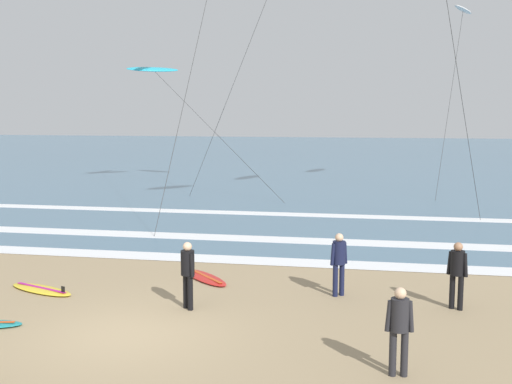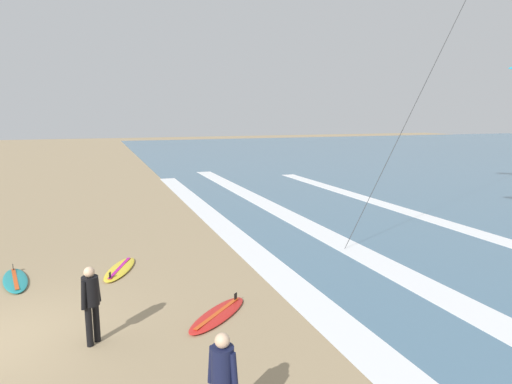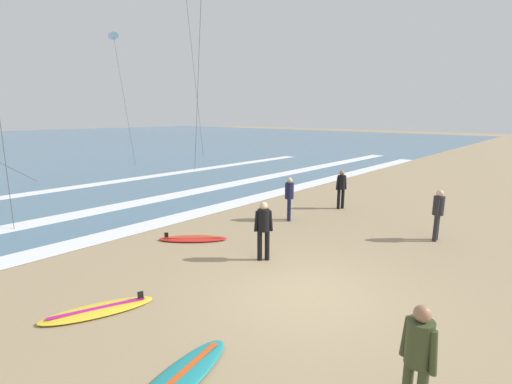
{
  "view_description": "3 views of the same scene",
  "coord_description": "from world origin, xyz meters",
  "px_view_note": "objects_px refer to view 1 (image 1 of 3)",
  "views": [
    {
      "loc": [
        4.97,
        -12.01,
        4.64
      ],
      "look_at": [
        2.12,
        3.33,
        2.61
      ],
      "focal_mm": 44.4,
      "sensor_mm": 36.0,
      "label": 1
    },
    {
      "loc": [
        9.49,
        2.08,
        4.5
      ],
      "look_at": [
        0.54,
        5.37,
        2.81
      ],
      "focal_mm": 30.81,
      "sensor_mm": 36.0,
      "label": 2
    },
    {
      "loc": [
        -6.03,
        -4.03,
        3.82
      ],
      "look_at": [
        2.01,
        3.2,
        1.47
      ],
      "focal_mm": 25.11,
      "sensor_mm": 36.0,
      "label": 3
    }
  ],
  "objects_px": {
    "surfer_left_far": "(457,269)",
    "kite_white_far_right": "(463,11)",
    "surfer_right_near": "(188,269)",
    "surfer_mid_group": "(339,259)",
    "surfer_foreground_main": "(399,323)",
    "kite_cyan_far_left": "(153,70)",
    "surfboard_right_spare": "(205,277)",
    "surfboard_near_water": "(41,289)"
  },
  "relations": [
    {
      "from": "surfer_left_far",
      "to": "kite_white_far_right",
      "type": "relative_size",
      "value": 0.15
    },
    {
      "from": "surfer_right_near",
      "to": "surfer_mid_group",
      "type": "height_order",
      "value": "same"
    },
    {
      "from": "surfer_foreground_main",
      "to": "surfer_left_far",
      "type": "relative_size",
      "value": 1.0
    },
    {
      "from": "surfer_left_far",
      "to": "kite_cyan_far_left",
      "type": "bearing_deg",
      "value": 124.46
    },
    {
      "from": "surfer_left_far",
      "to": "kite_white_far_right",
      "type": "xyz_separation_m",
      "value": [
        2.82,
        23.31,
        9.26
      ]
    },
    {
      "from": "surfer_mid_group",
      "to": "kite_white_far_right",
      "type": "height_order",
      "value": "kite_white_far_right"
    },
    {
      "from": "surfboard_right_spare",
      "to": "kite_cyan_far_left",
      "type": "height_order",
      "value": "kite_cyan_far_left"
    },
    {
      "from": "surfer_mid_group",
      "to": "surfer_foreground_main",
      "type": "bearing_deg",
      "value": -74.44
    },
    {
      "from": "surfer_foreground_main",
      "to": "surfer_right_near",
      "type": "bearing_deg",
      "value": 147.86
    },
    {
      "from": "surfer_right_near",
      "to": "surfboard_right_spare",
      "type": "relative_size",
      "value": 0.82
    },
    {
      "from": "surfer_left_far",
      "to": "kite_white_far_right",
      "type": "distance_m",
      "value": 25.24
    },
    {
      "from": "surfer_mid_group",
      "to": "kite_white_far_right",
      "type": "relative_size",
      "value": 0.15
    },
    {
      "from": "surfer_mid_group",
      "to": "surfboard_right_spare",
      "type": "xyz_separation_m",
      "value": [
        -3.71,
        0.93,
        -0.91
      ]
    },
    {
      "from": "surfer_foreground_main",
      "to": "kite_cyan_far_left",
      "type": "distance_m",
      "value": 30.28
    },
    {
      "from": "surfer_right_near",
      "to": "surfboard_right_spare",
      "type": "bearing_deg",
      "value": 96.42
    },
    {
      "from": "kite_cyan_far_left",
      "to": "kite_white_far_right",
      "type": "bearing_deg",
      "value": 3.55
    },
    {
      "from": "kite_white_far_right",
      "to": "surfboard_near_water",
      "type": "bearing_deg",
      "value": -119.01
    },
    {
      "from": "surfer_foreground_main",
      "to": "surfboard_near_water",
      "type": "distance_m",
      "value": 9.64
    },
    {
      "from": "surfer_right_near",
      "to": "surfboard_near_water",
      "type": "distance_m",
      "value": 4.31
    },
    {
      "from": "kite_cyan_far_left",
      "to": "surfer_foreground_main",
      "type": "bearing_deg",
      "value": -62.37
    },
    {
      "from": "surfer_mid_group",
      "to": "surfboard_right_spare",
      "type": "height_order",
      "value": "surfer_mid_group"
    },
    {
      "from": "surfboard_near_water",
      "to": "surfer_right_near",
      "type": "bearing_deg",
      "value": -9.87
    },
    {
      "from": "surfboard_near_water",
      "to": "kite_cyan_far_left",
      "type": "height_order",
      "value": "kite_cyan_far_left"
    },
    {
      "from": "surfer_left_far",
      "to": "kite_cyan_far_left",
      "type": "xyz_separation_m",
      "value": [
        -15.23,
        22.19,
        6.09
      ]
    },
    {
      "from": "surfer_right_near",
      "to": "surfer_left_far",
      "type": "height_order",
      "value": "same"
    },
    {
      "from": "surfer_left_far",
      "to": "surfer_foreground_main",
      "type": "bearing_deg",
      "value": -109.78
    },
    {
      "from": "surfer_mid_group",
      "to": "surfboard_near_water",
      "type": "distance_m",
      "value": 7.68
    },
    {
      "from": "surfer_left_far",
      "to": "surfboard_right_spare",
      "type": "height_order",
      "value": "surfer_left_far"
    },
    {
      "from": "kite_white_far_right",
      "to": "surfer_mid_group",
      "type": "bearing_deg",
      "value": -103.82
    },
    {
      "from": "surfer_mid_group",
      "to": "kite_cyan_far_left",
      "type": "relative_size",
      "value": 0.15
    },
    {
      "from": "surfboard_near_water",
      "to": "surfboard_right_spare",
      "type": "bearing_deg",
      "value": 26.37
    },
    {
      "from": "surfer_foreground_main",
      "to": "surfboard_right_spare",
      "type": "bearing_deg",
      "value": 131.83
    },
    {
      "from": "surfer_right_near",
      "to": "surfboard_near_water",
      "type": "height_order",
      "value": "surfer_right_near"
    },
    {
      "from": "surfer_mid_group",
      "to": "kite_cyan_far_left",
      "type": "bearing_deg",
      "value": 119.96
    },
    {
      "from": "surfer_right_near",
      "to": "surfer_left_far",
      "type": "relative_size",
      "value": 1.0
    },
    {
      "from": "surfer_right_near",
      "to": "surfboard_right_spare",
      "type": "distance_m",
      "value": 2.8
    },
    {
      "from": "surfer_foreground_main",
      "to": "surfer_left_far",
      "type": "xyz_separation_m",
      "value": [
        1.47,
        4.09,
        0.0
      ]
    },
    {
      "from": "surfer_mid_group",
      "to": "kite_white_far_right",
      "type": "distance_m",
      "value": 25.17
    },
    {
      "from": "surfer_right_near",
      "to": "kite_cyan_far_left",
      "type": "relative_size",
      "value": 0.15
    },
    {
      "from": "surfer_mid_group",
      "to": "kite_cyan_far_left",
      "type": "xyz_separation_m",
      "value": [
        -12.46,
        21.61,
        6.09
      ]
    },
    {
      "from": "surfer_foreground_main",
      "to": "surfer_left_far",
      "type": "distance_m",
      "value": 4.34
    },
    {
      "from": "surfer_foreground_main",
      "to": "surfboard_near_water",
      "type": "relative_size",
      "value": 0.74
    }
  ]
}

